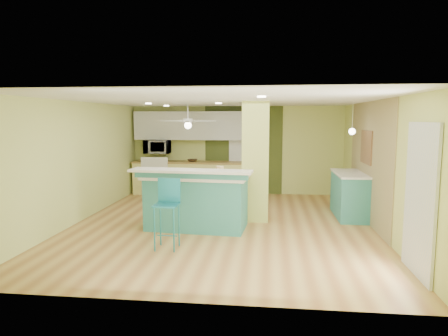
{
  "coord_description": "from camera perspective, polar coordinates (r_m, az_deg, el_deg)",
  "views": [
    {
      "loc": [
        0.93,
        -7.87,
        2.14
      ],
      "look_at": [
        -0.01,
        0.4,
        1.11
      ],
      "focal_mm": 32.0,
      "sensor_mm": 36.0,
      "label": 1
    }
  ],
  "objects": [
    {
      "name": "upper_cabinets",
      "position": [
        11.41,
        -4.82,
        6.05
      ],
      "size": [
        3.2,
        0.34,
        0.8
      ],
      "primitive_type": "cube",
      "color": "silver",
      "rests_on": "wall_back"
    },
    {
      "name": "interior_door",
      "position": [
        11.41,
        2.78,
        1.29
      ],
      "size": [
        0.82,
        0.05,
        2.0
      ],
      "primitive_type": "cube",
      "color": "white",
      "rests_on": "floor"
    },
    {
      "name": "olive_accent",
      "position": [
        11.41,
        2.8,
        2.55
      ],
      "size": [
        2.2,
        0.02,
        2.5
      ],
      "primitive_type": "cube",
      "color": "#445020",
      "rests_on": "floor"
    },
    {
      "name": "microwave",
      "position": [
        11.54,
        -9.54,
        3.01
      ],
      "size": [
        0.7,
        0.48,
        0.39
      ],
      "primitive_type": "imported",
      "color": "silver",
      "rests_on": "wall_back"
    },
    {
      "name": "pendant_lamp",
      "position": [
        8.79,
        17.83,
        5.02
      ],
      "size": [
        0.14,
        0.14,
        0.69
      ],
      "color": "silver",
      "rests_on": "ceiling"
    },
    {
      "name": "column",
      "position": [
        8.42,
        4.53,
        0.93
      ],
      "size": [
        0.55,
        0.55,
        2.5
      ],
      "primitive_type": "cube",
      "color": "#B3BD57",
      "rests_on": "floor"
    },
    {
      "name": "wall_front",
      "position": [
        4.55,
        -5.48,
        -4.32
      ],
      "size": [
        6.0,
        0.01,
        2.5
      ],
      "primitive_type": "cube",
      "color": "#CBD572",
      "rests_on": "floor"
    },
    {
      "name": "wall_left",
      "position": [
        8.84,
        -19.99,
        0.82
      ],
      "size": [
        0.01,
        7.0,
        2.5
      ],
      "primitive_type": "cube",
      "color": "#CBD572",
      "rests_on": "floor"
    },
    {
      "name": "ceiling_fan",
      "position": [
        10.08,
        -5.18,
        6.65
      ],
      "size": [
        1.41,
        1.41,
        0.61
      ],
      "color": "white",
      "rests_on": "ceiling"
    },
    {
      "name": "bar_stool",
      "position": [
        6.69,
        -8.04,
        -4.82
      ],
      "size": [
        0.4,
        0.4,
        1.16
      ],
      "rotation": [
        0.0,
        0.0,
        -0.03
      ],
      "color": "#1C7481",
      "rests_on": "floor"
    },
    {
      "name": "ceiling",
      "position": [
        7.93,
        -0.27,
        9.66
      ],
      "size": [
        6.0,
        7.0,
        0.01
      ],
      "primitive_type": "cube",
      "color": "white",
      "rests_on": "wall_back"
    },
    {
      "name": "wood_panel",
      "position": [
        8.76,
        20.03,
        0.76
      ],
      "size": [
        0.02,
        3.4,
        2.5
      ],
      "primitive_type": "cube",
      "color": "#8E7C51",
      "rests_on": "floor"
    },
    {
      "name": "fruit_bowl",
      "position": [
        11.29,
        -4.53,
        1.09
      ],
      "size": [
        0.3,
        0.3,
        0.07
      ],
      "primitive_type": "imported",
      "rotation": [
        0.0,
        0.0,
        -0.03
      ],
      "color": "#3B2818",
      "rests_on": "kitchen_run"
    },
    {
      "name": "wall_decor",
      "position": [
        8.92,
        19.67,
        2.82
      ],
      "size": [
        0.03,
        0.9,
        0.7
      ],
      "primitive_type": "cube",
      "color": "brown",
      "rests_on": "wood_panel"
    },
    {
      "name": "wall_back",
      "position": [
        11.45,
        1.8,
        2.57
      ],
      "size": [
        6.0,
        0.01,
        2.5
      ],
      "primitive_type": "cube",
      "color": "#CBD572",
      "rests_on": "floor"
    },
    {
      "name": "side_counter",
      "position": [
        9.19,
        17.5,
        -3.64
      ],
      "size": [
        0.64,
        1.52,
        0.98
      ],
      "color": "teal",
      "rests_on": "floor"
    },
    {
      "name": "kitchen_run",
      "position": [
        11.41,
        -4.86,
        -1.4
      ],
      "size": [
        3.25,
        0.63,
        0.94
      ],
      "color": "#EFE87D",
      "rests_on": "floor"
    },
    {
      "name": "canister",
      "position": [
        7.65,
        -0.6,
        -0.44
      ],
      "size": [
        0.15,
        0.15,
        0.19
      ],
      "primitive_type": "cylinder",
      "color": "gold",
      "rests_on": "peninsula"
    },
    {
      "name": "floor",
      "position": [
        8.21,
        -0.26,
        -8.13
      ],
      "size": [
        6.0,
        7.0,
        0.01
      ],
      "primitive_type": "cube",
      "color": "#A26C39",
      "rests_on": "ground"
    },
    {
      "name": "french_door",
      "position": [
        6.03,
        26.19,
        -4.14
      ],
      "size": [
        0.04,
        1.08,
        2.1
      ],
      "primitive_type": "cube",
      "color": "silver",
      "rests_on": "floor"
    },
    {
      "name": "peninsula",
      "position": [
        7.86,
        -3.92,
        -4.59
      ],
      "size": [
        2.3,
        1.36,
        1.21
      ],
      "rotation": [
        0.0,
        0.0,
        -0.07
      ],
      "color": "teal",
      "rests_on": "floor"
    },
    {
      "name": "stove",
      "position": [
        11.63,
        -9.46,
        -1.37
      ],
      "size": [
        0.76,
        0.66,
        1.08
      ],
      "color": "white",
      "rests_on": "floor"
    },
    {
      "name": "wall_right",
      "position": [
        8.19,
        21.12,
        0.3
      ],
      "size": [
        0.01,
        7.0,
        2.5
      ],
      "primitive_type": "cube",
      "color": "#CBD572",
      "rests_on": "floor"
    }
  ]
}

